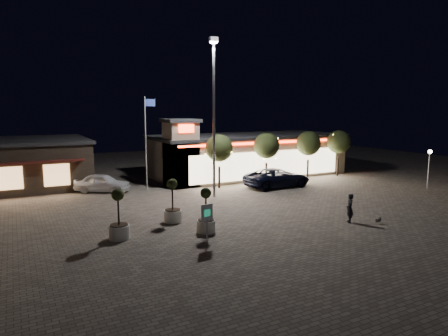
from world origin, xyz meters
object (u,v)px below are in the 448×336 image
planter_left (119,223)px  planter_mid (206,219)px  pedestrian (350,208)px  pickup_truck (277,178)px  valet_sign (207,216)px  white_sedan (103,183)px

planter_left → planter_mid: 4.81m
pedestrian → planter_left: (-13.38, 3.54, -0.05)m
pickup_truck → valet_sign: bearing=130.6°
white_sedan → valet_sign: bearing=-138.7°
pedestrian → planter_mid: (-8.72, 2.37, -0.10)m
pickup_truck → valet_sign: 16.30m
pedestrian → valet_sign: bearing=-64.3°
planter_left → planter_mid: (4.66, -1.17, -0.05)m
pickup_truck → planter_left: size_ratio=2.22×
planter_left → pickup_truck: bearing=26.2°
planter_left → valet_sign: size_ratio=1.31×
white_sedan → planter_mid: planter_mid is taller
pickup_truck → planter_left: 17.89m
planter_left → valet_sign: bearing=-37.0°
pickup_truck → white_sedan: bearing=69.6°
white_sedan → pedestrian: size_ratio=2.56×
valet_sign → pickup_truck: bearing=41.7°
pickup_truck → pedestrian: size_ratio=3.40×
white_sedan → planter_left: (-1.67, -12.95, 0.07)m
planter_left → white_sedan: bearing=82.7°
white_sedan → planter_mid: bearing=-134.7°
planter_left → planter_mid: planter_left is taller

